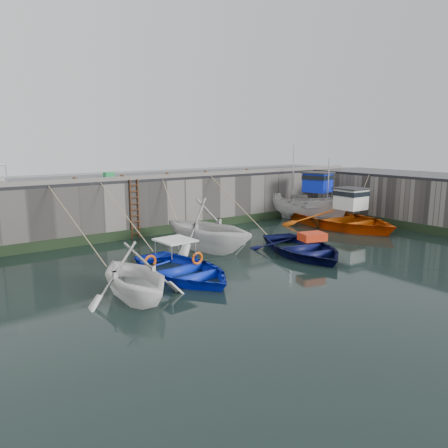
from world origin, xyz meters
TOP-DOWN VIEW (x-y plane):
  - ground at (0.00, 0.00)m, footprint 120.00×120.00m
  - quay_back at (0.00, 12.50)m, footprint 30.00×5.00m
  - quay_right at (14.50, 2.50)m, footprint 5.00×15.00m
  - road_back at (0.00, 12.50)m, footprint 30.00×5.00m
  - road_right at (14.50, 2.50)m, footprint 5.00×15.00m
  - kerb_back at (0.00, 10.15)m, footprint 30.00×0.30m
  - algae_back at (0.00, 9.96)m, footprint 30.00×0.08m
  - algae_right at (11.96, 2.50)m, footprint 0.08×15.00m
  - ladder at (-2.00, 9.91)m, footprint 0.51×0.08m
  - boat_near_white at (-5.95, 1.48)m, footprint 3.73×4.29m
  - boat_near_white_rope at (-5.95, 6.99)m, footprint 0.04×6.56m
  - boat_near_blue at (-3.45, 2.52)m, footprint 4.08×5.51m
  - boat_near_blue_rope at (-3.45, 7.51)m, footprint 0.04×5.62m
  - boat_near_blacktrim at (-0.28, 5.54)m, footprint 5.77×6.29m
  - boat_near_blacktrim_rope at (-0.28, 9.02)m, footprint 0.04×3.26m
  - boat_near_navy at (2.82, 2.17)m, footprint 5.27×6.35m
  - boat_near_navy_rope at (2.82, 7.33)m, footprint 0.04×5.93m
  - boat_far_white at (9.52, 8.04)m, footprint 3.76×6.35m
  - boat_far_orange at (9.50, 5.29)m, footprint 5.44×7.54m
  - fish_crate at (-2.36, 12.47)m, footprint 0.56×0.45m
  - bollard_a at (-5.00, 10.25)m, footprint 0.18×0.18m
  - bollard_b at (-2.50, 10.25)m, footprint 0.18×0.18m
  - bollard_c at (0.20, 10.25)m, footprint 0.18×0.18m
  - bollard_d at (2.80, 10.25)m, footprint 0.18×0.18m
  - bollard_e at (6.00, 10.25)m, footprint 0.18×0.18m

SIDE VIEW (x-z plane):
  - ground at x=0.00m, z-range 0.00..0.00m
  - boat_near_white at x=-5.95m, z-range -1.10..1.10m
  - boat_near_white_rope at x=-5.95m, z-range -1.55..1.55m
  - boat_near_blue at x=-3.45m, z-range -0.55..0.55m
  - boat_near_blue_rope at x=-3.45m, z-range -1.55..1.55m
  - boat_near_blacktrim at x=-0.28m, z-range -1.40..1.40m
  - boat_near_blacktrim_rope at x=-0.28m, z-range -1.55..1.55m
  - boat_near_navy at x=2.82m, z-range -0.57..0.57m
  - boat_near_navy_rope at x=2.82m, z-range -1.55..1.55m
  - algae_back at x=0.00m, z-range 0.00..0.50m
  - algae_right at x=11.96m, z-range 0.00..0.50m
  - boat_far_orange at x=9.50m, z-range -1.77..2.77m
  - boat_far_white at x=9.52m, z-range -1.67..3.64m
  - quay_back at x=0.00m, z-range 0.00..3.00m
  - quay_right at x=14.50m, z-range 0.00..3.00m
  - ladder at x=-2.00m, z-range -0.01..3.19m
  - road_back at x=0.00m, z-range 3.00..3.16m
  - road_right at x=14.50m, z-range 3.00..3.16m
  - kerb_back at x=0.00m, z-range 3.16..3.36m
  - bollard_a at x=-5.00m, z-range 3.16..3.44m
  - bollard_b at x=-2.50m, z-range 3.16..3.44m
  - bollard_c at x=0.20m, z-range 3.16..3.44m
  - bollard_d at x=2.80m, z-range 3.16..3.44m
  - bollard_e at x=6.00m, z-range 3.16..3.44m
  - fish_crate at x=-2.36m, z-range 3.16..3.44m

